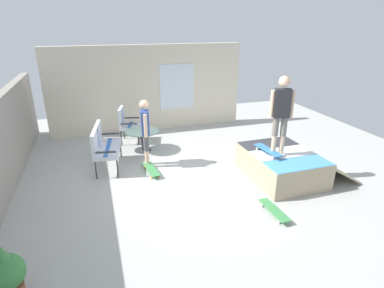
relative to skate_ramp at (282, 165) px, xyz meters
name	(u,v)px	position (x,y,z in m)	size (l,w,h in m)	color
ground_plane	(203,181)	(0.42, 1.72, -0.35)	(12.00, 12.00, 0.10)	#B2B2AD
house_facade	(148,89)	(4.22, 2.21, 1.02)	(0.23, 6.00, 2.64)	beige
skate_ramp	(282,165)	(0.00, 0.00, 0.00)	(1.81, 2.19, 0.60)	tan
patio_bench	(103,144)	(1.70, 3.77, 0.31)	(1.32, 0.73, 1.02)	#38383D
patio_chair_near_house	(126,122)	(3.26, 3.06, 0.31)	(0.73, 0.68, 1.02)	#38383D
patio_table	(142,137)	(2.46, 2.74, 0.10)	(0.90, 0.90, 0.57)	#38383D
person_watching	(145,129)	(1.49, 2.78, 0.64)	(0.48, 0.27, 1.63)	silver
person_skater	(281,111)	(-0.08, 0.22, 1.29)	(0.32, 0.45, 1.69)	silver
skateboard_by_bench	(151,169)	(1.08, 2.76, -0.22)	(0.82, 0.29, 0.10)	#3F8C4C
skateboard_spare	(274,210)	(-1.25, 0.93, -0.22)	(0.81, 0.23, 0.10)	#3F8C4C
skateboard_on_ramp	(268,150)	(0.03, 0.38, 0.39)	(0.82, 0.30, 0.10)	#3372B2
potted_plant	(7,276)	(-2.03, 5.07, 0.16)	(0.44, 0.44, 0.92)	brown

